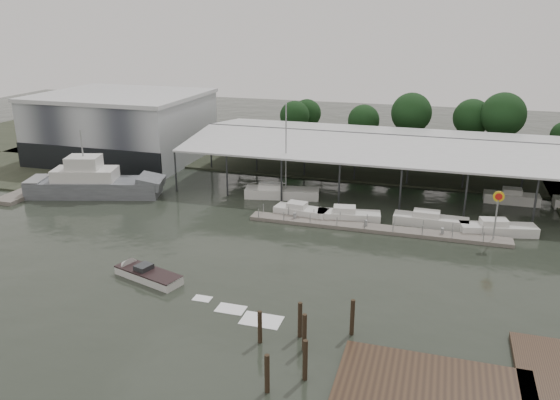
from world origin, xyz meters
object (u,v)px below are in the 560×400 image
(shell_fuel_sign, at_px, (497,207))
(speedboat_underway, at_px, (144,273))
(grey_trawler, at_px, (95,184))
(white_sailboat, at_px, (281,193))

(shell_fuel_sign, xyz_separation_m, speedboat_underway, (-30.17, -17.20, -3.53))
(shell_fuel_sign, height_order, speedboat_underway, shell_fuel_sign)
(speedboat_underway, bearing_deg, grey_trawler, -29.27)
(shell_fuel_sign, height_order, white_sailboat, white_sailboat)
(white_sailboat, bearing_deg, grey_trawler, -175.91)
(grey_trawler, relative_size, white_sailboat, 1.46)
(grey_trawler, distance_m, white_sailboat, 23.93)
(shell_fuel_sign, relative_size, grey_trawler, 0.31)
(shell_fuel_sign, bearing_deg, white_sailboat, 162.54)
(speedboat_underway, bearing_deg, shell_fuel_sign, -132.97)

